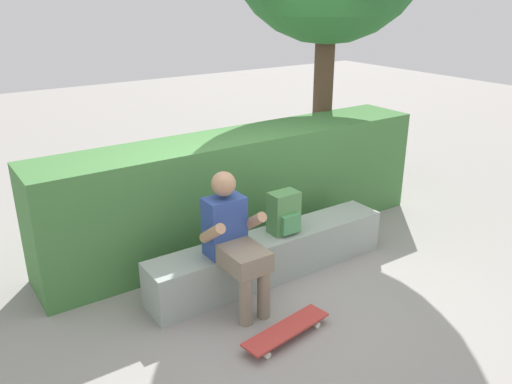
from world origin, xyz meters
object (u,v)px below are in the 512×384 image
at_px(bench_main, 271,255).
at_px(person_skater, 233,238).
at_px(backpack_on_bench, 284,213).
at_px(skateboard_near_person, 286,330).

distance_m(bench_main, person_skater, 0.72).
distance_m(person_skater, backpack_on_bench, 0.71).
xyz_separation_m(skateboard_near_person, backpack_on_bench, (0.61, 0.85, 0.55)).
bearing_deg(bench_main, skateboard_near_person, -118.79).
bearing_deg(backpack_on_bench, person_skater, -164.12).
distance_m(bench_main, skateboard_near_person, 0.99).
xyz_separation_m(bench_main, skateboard_near_person, (-0.47, -0.86, -0.14)).
height_order(bench_main, skateboard_near_person, bench_main).
relative_size(bench_main, backpack_on_bench, 6.22).
relative_size(person_skater, skateboard_near_person, 1.44).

